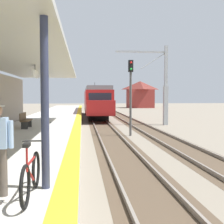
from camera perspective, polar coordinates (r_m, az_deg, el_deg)
The scene contains 9 objects.
station_platform at distance 17.99m, azimuth -14.21°, elevation -4.22°, with size 5.00×80.00×0.91m.
track_pair_nearest_platform at distance 21.90m, azimuth -1.18°, elevation -3.89°, with size 2.34×120.00×0.16m.
track_pair_middle at distance 22.44m, azimuth 7.53°, elevation -3.74°, with size 2.34×120.00×0.16m.
approaching_train at distance 37.56m, azimuth -3.21°, elevation 2.29°, with size 2.93×19.60×4.76m.
bicycle_beside_commuter at distance 5.48m, azimuth -15.88°, elevation -12.12°, with size 0.48×1.82×1.04m.
rail_signal_post at distance 19.66m, azimuth 3.75°, elevation 4.49°, with size 0.32×0.34×5.20m.
catenary_pylon_far_side at distance 27.53m, azimuth 10.09°, elevation 4.91°, with size 5.00×0.40×7.50m.
platform_bench at distance 17.23m, azimuth -16.97°, elevation -1.50°, with size 0.45×1.60×0.88m.
distant_trackside_house at distance 69.22m, azimuth 5.65°, elevation 3.62°, with size 6.60×5.28×6.40m.
Camera 1 is at (0.07, -1.66, 2.72)m, focal length 45.74 mm.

